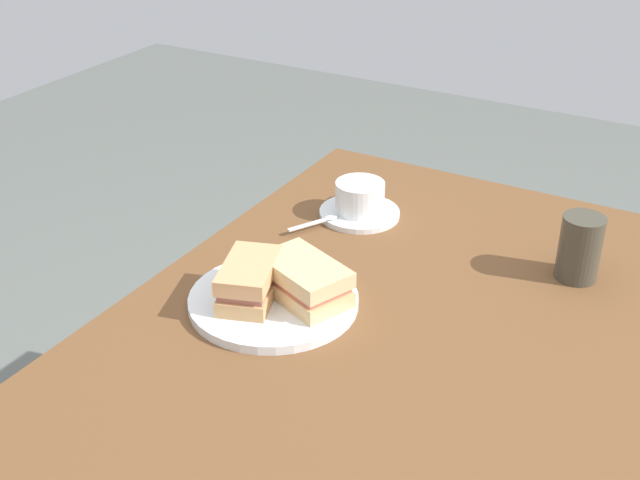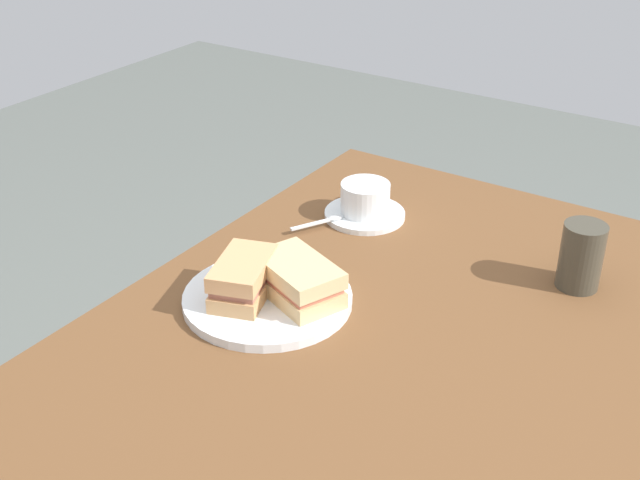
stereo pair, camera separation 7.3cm
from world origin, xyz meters
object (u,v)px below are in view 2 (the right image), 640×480
object	(u,v)px
sandwich_plate	(266,300)
sandwich_back	(298,280)
coffee_saucer	(365,214)
coffee_cup	(365,197)
dining_table	(401,401)
spoon	(326,220)
sandwich_front	(243,278)
drinking_glass	(581,256)

from	to	relation	value
sandwich_plate	sandwich_back	xyz separation A→B (m)	(-0.02, 0.04, 0.04)
coffee_saucer	coffee_cup	world-z (taller)	coffee_cup
coffee_saucer	dining_table	bearing A→B (deg)	38.15
sandwich_plate	spoon	xyz separation A→B (m)	(-0.25, -0.06, 0.01)
dining_table	sandwich_front	xyz separation A→B (m)	(0.02, -0.25, 0.12)
sandwich_front	coffee_cup	world-z (taller)	sandwich_front
sandwich_plate	coffee_saucer	distance (m)	0.32
spoon	drinking_glass	xyz separation A→B (m)	(-0.05, 0.42, 0.04)
sandwich_plate	coffee_saucer	xyz separation A→B (m)	(-0.32, -0.02, -0.00)
sandwich_front	drinking_glass	size ratio (longest dim) A/B	1.32
drinking_glass	sandwich_front	bearing A→B (deg)	-51.17
coffee_cup	spoon	world-z (taller)	coffee_cup
sandwich_back	coffee_cup	bearing A→B (deg)	-168.27
coffee_cup	spoon	size ratio (longest dim) A/B	1.19
dining_table	coffee_saucer	xyz separation A→B (m)	(-0.31, -0.25, 0.08)
coffee_cup	sandwich_back	bearing A→B (deg)	11.73
coffee_cup	drinking_glass	world-z (taller)	drinking_glass
dining_table	sandwich_plate	xyz separation A→B (m)	(0.00, -0.23, 0.09)
sandwich_front	sandwich_plate	bearing A→B (deg)	121.35
dining_table	coffee_saucer	size ratio (longest dim) A/B	8.01
sandwich_back	coffee_saucer	distance (m)	0.30
sandwich_front	coffee_saucer	world-z (taller)	sandwich_front
sandwich_plate	sandwich_front	distance (m)	0.05
sandwich_back	drinking_glass	bearing A→B (deg)	130.25
sandwich_front	spoon	world-z (taller)	sandwich_front
drinking_glass	coffee_cup	bearing A→B (deg)	-93.19
sandwich_back	spoon	world-z (taller)	sandwich_back
dining_table	sandwich_back	xyz separation A→B (m)	(-0.02, -0.18, 0.12)
dining_table	spoon	size ratio (longest dim) A/B	12.24
spoon	coffee_saucer	bearing A→B (deg)	151.46
dining_table	sandwich_back	bearing A→B (deg)	-96.40
dining_table	spoon	xyz separation A→B (m)	(-0.24, -0.28, 0.09)
sandwich_front	drinking_glass	world-z (taller)	drinking_glass
coffee_saucer	drinking_glass	distance (m)	0.38
dining_table	coffee_saucer	distance (m)	0.41
coffee_cup	drinking_glass	distance (m)	0.38
spoon	sandwich_front	bearing A→B (deg)	6.62
drinking_glass	sandwich_back	bearing A→B (deg)	-49.75
sandwich_back	coffee_cup	world-z (taller)	sandwich_back
dining_table	drinking_glass	distance (m)	0.35
coffee_saucer	coffee_cup	xyz separation A→B (m)	(-0.00, -0.00, 0.03)
coffee_saucer	spoon	world-z (taller)	spoon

